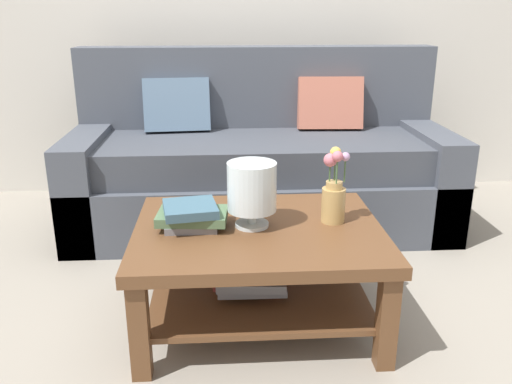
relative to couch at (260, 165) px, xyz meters
name	(u,v)px	position (x,y,z in m)	size (l,w,h in m)	color
ground_plane	(268,290)	(-0.03, -0.90, -0.36)	(10.00, 10.00, 0.00)	gray
couch	(260,165)	(0.00, 0.00, 0.00)	(2.24, 0.90, 1.06)	#474C56
coffee_table	(258,255)	(-0.09, -1.16, -0.05)	(1.01, 0.80, 0.44)	brown
book_stack_main	(191,215)	(-0.36, -1.14, 0.13)	(0.29, 0.23, 0.10)	slate
glass_hurricane_vase	(252,188)	(-0.12, -1.14, 0.23)	(0.20, 0.20, 0.27)	silver
flower_pitcher	(334,194)	(0.22, -1.12, 0.19)	(0.11, 0.10, 0.32)	tan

